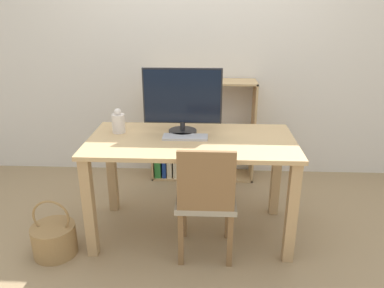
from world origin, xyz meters
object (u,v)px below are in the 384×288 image
object	(u,v)px
keyboard	(185,137)
basket	(54,239)
chair	(206,198)
monitor	(182,99)
vase	(118,122)
bookshelf	(183,136)

from	to	relation	value
keyboard	basket	size ratio (longest dim) A/B	0.75
keyboard	chair	xyz separation A→B (m)	(0.15, -0.30, -0.31)
chair	basket	xyz separation A→B (m)	(-1.06, -0.02, -0.34)
keyboard	basket	xyz separation A→B (m)	(-0.90, -0.32, -0.65)
monitor	vase	bearing A→B (deg)	-176.77
keyboard	basket	world-z (taller)	keyboard
vase	chair	bearing A→B (deg)	-31.99
vase	basket	xyz separation A→B (m)	(-0.41, -0.43, -0.72)
bookshelf	vase	bearing A→B (deg)	-114.94
vase	bookshelf	xyz separation A→B (m)	(0.41, 0.87, -0.41)
monitor	chair	xyz separation A→B (m)	(0.18, -0.43, -0.56)
basket	keyboard	bearing A→B (deg)	19.68
monitor	bookshelf	bearing A→B (deg)	94.29
keyboard	bookshelf	distance (m)	1.04
chair	vase	bearing A→B (deg)	157.35
monitor	chair	size ratio (longest dim) A/B	0.68
bookshelf	keyboard	bearing A→B (deg)	-84.68
chair	bookshelf	bearing A→B (deg)	110.17
vase	chair	size ratio (longest dim) A/B	0.22
monitor	keyboard	world-z (taller)	monitor
chair	basket	size ratio (longest dim) A/B	1.98
keyboard	bookshelf	xyz separation A→B (m)	(-0.09, 0.98, -0.34)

